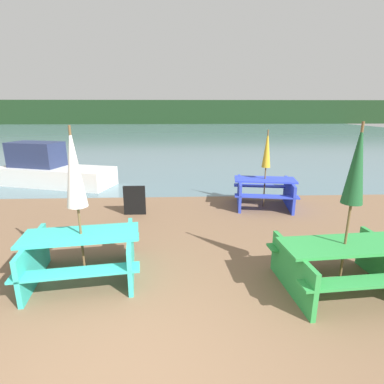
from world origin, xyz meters
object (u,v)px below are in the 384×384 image
object	(u,v)px
umbrella_darkgreen	(357,165)
signboard	(135,200)
umbrella_white	(74,168)
picnic_table_blue	(264,190)
boat	(51,170)
umbrella_gold	(267,150)
picnic_table_green	(342,261)
picnic_table_teal	(83,251)

from	to	relation	value
umbrella_darkgreen	signboard	world-z (taller)	umbrella_darkgreen
umbrella_darkgreen	signboard	size ratio (longest dim) A/B	3.30
umbrella_white	umbrella_darkgreen	bearing A→B (deg)	-6.83
picnic_table_blue	umbrella_white	world-z (taller)	umbrella_white
picnic_table_blue	boat	distance (m)	7.43
umbrella_white	boat	size ratio (longest dim) A/B	0.56
picnic_table_blue	umbrella_gold	size ratio (longest dim) A/B	0.87
umbrella_darkgreen	boat	size ratio (longest dim) A/B	0.58
picnic_table_green	umbrella_gold	bearing A→B (deg)	91.07
picnic_table_green	boat	xyz separation A→B (m)	(-6.97, 6.73, 0.08)
umbrella_white	signboard	world-z (taller)	umbrella_white
picnic_table_blue	umbrella_darkgreen	world-z (taller)	umbrella_darkgreen
picnic_table_blue	umbrella_white	size ratio (longest dim) A/B	0.76
picnic_table_green	umbrella_gold	size ratio (longest dim) A/B	0.92
signboard	umbrella_gold	bearing A→B (deg)	8.29
picnic_table_green	picnic_table_teal	size ratio (longest dim) A/B	1.00
umbrella_darkgreen	picnic_table_teal	bearing A→B (deg)	173.17
picnic_table_blue	signboard	size ratio (longest dim) A/B	2.44
picnic_table_teal	picnic_table_blue	distance (m)	5.21
picnic_table_blue	umbrella_gold	bearing A→B (deg)	-90.00
picnic_table_teal	boat	world-z (taller)	boat
signboard	umbrella_white	bearing A→B (deg)	-97.43
umbrella_darkgreen	signboard	xyz separation A→B (m)	(-3.56, 3.45, -1.52)
picnic_table_green	signboard	size ratio (longest dim) A/B	2.58
umbrella_darkgreen	umbrella_gold	bearing A→B (deg)	91.07
umbrella_white	umbrella_darkgreen	xyz separation A→B (m)	(3.95, -0.47, 0.10)
picnic_table_blue	umbrella_darkgreen	size ratio (longest dim) A/B	0.74
picnic_table_blue	umbrella_darkgreen	bearing A→B (deg)	-88.93
boat	picnic_table_teal	bearing A→B (deg)	-47.48
umbrella_darkgreen	boat	bearing A→B (deg)	136.03
umbrella_white	signboard	xyz separation A→B (m)	(0.39, 2.98, -1.42)
umbrella_gold	signboard	xyz separation A→B (m)	(-3.48, -0.51, -1.20)
umbrella_darkgreen	picnic_table_blue	bearing A→B (deg)	91.07
signboard	picnic_table_green	bearing A→B (deg)	-44.12
picnic_table_teal	signboard	size ratio (longest dim) A/B	2.57
picnic_table_teal	umbrella_gold	distance (m)	5.33
umbrella_white	umbrella_gold	world-z (taller)	umbrella_white
umbrella_gold	umbrella_darkgreen	xyz separation A→B (m)	(0.07, -3.96, 0.31)
umbrella_white	boat	distance (m)	7.06
picnic_table_teal	boat	distance (m)	6.95
picnic_table_green	picnic_table_blue	bearing A→B (deg)	91.07
umbrella_gold	signboard	bearing A→B (deg)	-171.71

